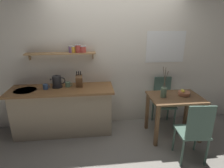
% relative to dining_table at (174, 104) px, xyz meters
% --- Properties ---
extents(ground_plane, '(14.00, 14.00, 0.00)m').
position_rel_dining_table_xyz_m(ground_plane, '(-0.98, 0.03, -0.63)').
color(ground_plane, gray).
extents(back_wall, '(6.80, 0.11, 2.70)m').
position_rel_dining_table_xyz_m(back_wall, '(-0.78, 0.68, 0.72)').
color(back_wall, silver).
rests_on(back_wall, ground_plane).
extents(kitchen_counter, '(1.83, 0.63, 0.89)m').
position_rel_dining_table_xyz_m(kitchen_counter, '(-1.98, 0.35, -0.18)').
color(kitchen_counter, tan).
rests_on(kitchen_counter, ground_plane).
extents(wall_shelf, '(1.23, 0.20, 0.27)m').
position_rel_dining_table_xyz_m(wall_shelf, '(-1.83, 0.53, 0.88)').
color(wall_shelf, tan).
extents(dining_table, '(0.90, 0.65, 0.77)m').
position_rel_dining_table_xyz_m(dining_table, '(0.00, 0.00, 0.00)').
color(dining_table, brown).
rests_on(dining_table, ground_plane).
extents(dining_chair_near, '(0.45, 0.44, 0.97)m').
position_rel_dining_table_xyz_m(dining_chair_near, '(-0.00, -0.70, -0.09)').
color(dining_chair_near, '#4C6B5B').
rests_on(dining_chair_near, ground_plane).
extents(dining_chair_far, '(0.41, 0.43, 0.96)m').
position_rel_dining_table_xyz_m(dining_chair_far, '(-0.02, 0.46, -0.10)').
color(dining_chair_far, '#4C6B5B').
rests_on(dining_chair_far, ground_plane).
extents(fruit_bowl, '(0.20, 0.20, 0.11)m').
position_rel_dining_table_xyz_m(fruit_bowl, '(0.17, 0.03, 0.19)').
color(fruit_bowl, '#BC704C').
rests_on(fruit_bowl, dining_table).
extents(twig_vase, '(0.10, 0.10, 0.53)m').
position_rel_dining_table_xyz_m(twig_vase, '(-0.22, 0.00, 0.24)').
color(twig_vase, '#567056').
rests_on(twig_vase, dining_table).
extents(electric_kettle, '(0.27, 0.18, 0.23)m').
position_rel_dining_table_xyz_m(electric_kettle, '(-2.06, 0.41, 0.36)').
color(electric_kettle, black).
rests_on(electric_kettle, kitchen_counter).
extents(knife_block, '(0.12, 0.18, 0.30)m').
position_rel_dining_table_xyz_m(knife_block, '(-1.66, 0.37, 0.37)').
color(knife_block, brown).
rests_on(knife_block, kitchen_counter).
extents(coffee_mug_by_sink, '(0.12, 0.08, 0.09)m').
position_rel_dining_table_xyz_m(coffee_mug_by_sink, '(-2.25, 0.33, 0.30)').
color(coffee_mug_by_sink, '#3D5B89').
rests_on(coffee_mug_by_sink, kitchen_counter).
extents(coffee_mug_spare, '(0.13, 0.09, 0.09)m').
position_rel_dining_table_xyz_m(coffee_mug_spare, '(-1.87, 0.41, 0.30)').
color(coffee_mug_spare, slate).
rests_on(coffee_mug_spare, kitchen_counter).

